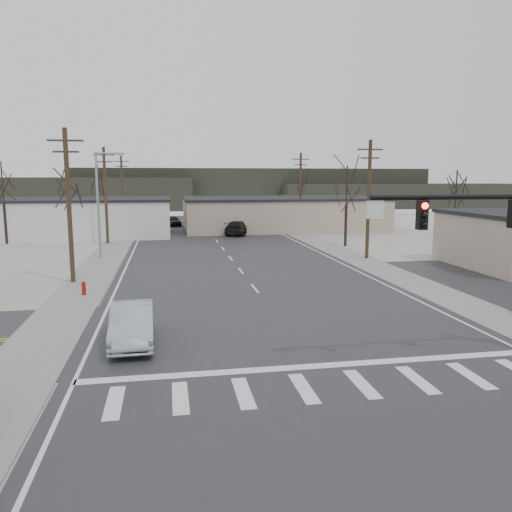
{
  "coord_description": "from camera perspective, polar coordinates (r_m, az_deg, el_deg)",
  "views": [
    {
      "loc": [
        -5.24,
        -21.92,
        6.84
      ],
      "look_at": [
        -0.5,
        4.77,
        2.6
      ],
      "focal_mm": 35.0,
      "sensor_mm": 36.0,
      "label": 1
    }
  ],
  "objects": [
    {
      "name": "upole_right_b",
      "position": [
        64.16,
        5.1,
        7.41
      ],
      "size": [
        2.2,
        0.3,
        10.0
      ],
      "color": "#3F2B1D",
      "rests_on": "ground"
    },
    {
      "name": "building_right_far",
      "position": [
        67.82,
        2.95,
        4.92
      ],
      "size": [
        26.3,
        14.3,
        4.3
      ],
      "color": "tan",
      "rests_on": "ground"
    },
    {
      "name": "tree_right_far",
      "position": [
        76.65,
        5.29,
        7.91
      ],
      "size": [
        3.52,
        3.52,
        7.84
      ],
      "color": "#2E241C",
      "rests_on": "ground"
    },
    {
      "name": "fire_hydrant",
      "position": [
        30.99,
        -19.09,
        -3.5
      ],
      "size": [
        0.24,
        0.24,
        0.87
      ],
      "color": "#A50C0C",
      "rests_on": "ground"
    },
    {
      "name": "sedan_crossing",
      "position": [
        21.54,
        -13.97,
        -7.51
      ],
      "size": [
        1.89,
        4.97,
        1.62
      ],
      "primitive_type": "imported",
      "rotation": [
        0.0,
        0.0,
        0.04
      ],
      "color": "#A2A9AC",
      "rests_on": "main_road"
    },
    {
      "name": "tree_left_near",
      "position": [
        42.66,
        -20.67,
        6.16
      ],
      "size": [
        3.3,
        3.3,
        7.35
      ],
      "color": "#2E241C",
      "rests_on": "ground"
    },
    {
      "name": "car_far_b",
      "position": [
        72.97,
        -9.48,
        3.99
      ],
      "size": [
        2.71,
        4.53,
        1.44
      ],
      "primitive_type": "imported",
      "rotation": [
        0.0,
        0.0,
        0.25
      ],
      "color": "black",
      "rests_on": "main_road"
    },
    {
      "name": "cross_road",
      "position": [
        23.55,
        3.26,
        -7.96
      ],
      "size": [
        90.0,
        10.0,
        0.04
      ],
      "primitive_type": "cube",
      "color": "#29292C",
      "rests_on": "ground"
    },
    {
      "name": "upole_left_b",
      "position": [
        34.53,
        -20.61,
        5.64
      ],
      "size": [
        2.2,
        0.3,
        10.0
      ],
      "color": "#3F2B1D",
      "rests_on": "ground"
    },
    {
      "name": "car_far_a",
      "position": [
        60.67,
        -1.98,
        3.27
      ],
      "size": [
        4.49,
        6.4,
        1.72
      ],
      "primitive_type": "imported",
      "rotation": [
        0.0,
        0.0,
        2.75
      ],
      "color": "black",
      "rests_on": "main_road"
    },
    {
      "name": "tree_lot",
      "position": [
        51.7,
        21.89,
        6.86
      ],
      "size": [
        3.52,
        3.52,
        7.84
      ],
      "color": "#2E241C",
      "rests_on": "ground"
    },
    {
      "name": "upole_left_d",
      "position": [
        74.2,
        -15.04,
        7.34
      ],
      "size": [
        2.2,
        0.3,
        10.0
      ],
      "color": "#3F2B1D",
      "rests_on": "ground"
    },
    {
      "name": "sidewalk_left",
      "position": [
        42.81,
        -17.13,
        -0.66
      ],
      "size": [
        3.0,
        90.0,
        0.06
      ],
      "primitive_type": "cube",
      "color": "gray",
      "rests_on": "ground"
    },
    {
      "name": "hill_right",
      "position": [
        124.88,
        16.3,
        6.66
      ],
      "size": [
        60.0,
        18.0,
        5.5
      ],
      "primitive_type": "cube",
      "color": "#333026",
      "rests_on": "ground"
    },
    {
      "name": "sidewalk_right",
      "position": [
        45.33,
        10.5,
        0.1
      ],
      "size": [
        3.0,
        90.0,
        0.06
      ],
      "primitive_type": "cube",
      "color": "gray",
      "rests_on": "ground"
    },
    {
      "name": "hill_center",
      "position": [
        119.67,
        -0.34,
        7.77
      ],
      "size": [
        80.0,
        18.0,
        9.0
      ],
      "primitive_type": "cube",
      "color": "#333026",
      "rests_on": "ground"
    },
    {
      "name": "hill_left",
      "position": [
        117.79,
        -24.87,
        6.45
      ],
      "size": [
        70.0,
        18.0,
        7.0
      ],
      "primitive_type": "cube",
      "color": "#333026",
      "rests_on": "ground"
    },
    {
      "name": "upole_right_a",
      "position": [
        43.32,
        12.75,
        6.53
      ],
      "size": [
        2.2,
        0.3,
        10.0
      ],
      "color": "#3F2B1D",
      "rests_on": "ground"
    },
    {
      "name": "tree_right_mid",
      "position": [
        51.1,
        10.33,
        7.73
      ],
      "size": [
        3.74,
        3.74,
        8.33
      ],
      "color": "#2E241C",
      "rests_on": "ground"
    },
    {
      "name": "ground",
      "position": [
        23.55,
        3.26,
        -8.01
      ],
      "size": [
        140.0,
        140.0,
        0.0
      ],
      "primitive_type": "plane",
      "color": "white",
      "rests_on": "ground"
    },
    {
      "name": "upole_left_c",
      "position": [
        54.3,
        -16.81,
        6.81
      ],
      "size": [
        2.2,
        0.3,
        10.0
      ],
      "color": "#3F2B1D",
      "rests_on": "ground"
    },
    {
      "name": "building_left_far",
      "position": [
        63.01,
        -19.93,
        4.19
      ],
      "size": [
        22.3,
        12.3,
        4.5
      ],
      "color": "silver",
      "rests_on": "ground"
    },
    {
      "name": "tree_left_far",
      "position": [
        68.48,
        -17.6,
        8.01
      ],
      "size": [
        3.96,
        3.96,
        8.82
      ],
      "color": "#2E241C",
      "rests_on": "ground"
    },
    {
      "name": "tree_left_mid",
      "position": [
        58.38,
        -27.0,
        7.38
      ],
      "size": [
        3.96,
        3.96,
        8.82
      ],
      "color": "#2E241C",
      "rests_on": "ground"
    },
    {
      "name": "main_road",
      "position": [
        37.91,
        -1.96,
        -1.48
      ],
      "size": [
        18.0,
        110.0,
        0.05
      ],
      "primitive_type": "cube",
      "color": "#29292C",
      "rests_on": "ground"
    },
    {
      "name": "streetlight_main",
      "position": [
        44.3,
        -17.38,
        6.22
      ],
      "size": [
        2.4,
        0.25,
        9.0
      ],
      "color": "gray",
      "rests_on": "ground"
    }
  ]
}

